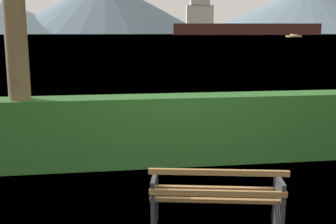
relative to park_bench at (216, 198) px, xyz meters
name	(u,v)px	position (x,y,z in m)	size (l,w,h in m)	color
water_surface	(106,35)	(0.01, 306.51, -0.42)	(620.00, 620.00, 0.00)	#7A99A8
park_bench	(216,198)	(0.00, 0.00, 0.00)	(1.67, 0.88, 0.87)	olive
hedge_row	(178,129)	(0.01, 2.78, 0.21)	(6.51, 0.65, 1.26)	#285B23
cargo_ship_large	(235,25)	(99.75, 319.27, 7.05)	(114.84, 29.72, 26.74)	#471E19
sailboat_mid	(294,36)	(85.32, 181.66, 0.04)	(8.54, 5.96, 1.24)	gold
distant_hills	(115,9)	(13.71, 552.26, 29.96)	(778.21, 348.23, 68.61)	slate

